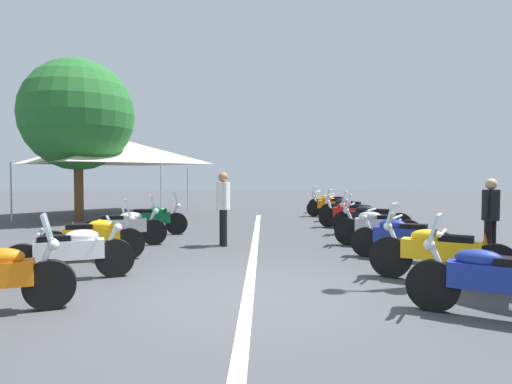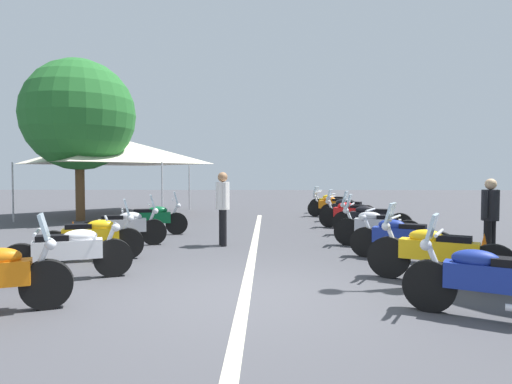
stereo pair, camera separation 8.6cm
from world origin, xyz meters
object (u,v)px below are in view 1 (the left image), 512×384
motorcycle_left_row_1 (71,252)px  traffic_cone_2 (485,251)px  motorcycle_right_row_8 (331,203)px  bystander_1 (223,203)px  motorcycle_right_row_5 (350,214)px  traffic_cone_1 (73,235)px  motorcycle_right_row_1 (438,252)px  bystander_2 (491,213)px  roadside_tree_1 (78,115)px  event_tent (112,150)px  motorcycle_left_row_3 (124,227)px  motorcycle_right_row_4 (370,219)px  motorcycle_right_row_0 (493,280)px  motorcycle_right_row_3 (377,227)px  motorcycle_right_row_7 (332,205)px  motorcycle_right_row_6 (346,209)px  motorcycle_left_row_4 (152,219)px  motorcycle_right_row_2 (401,237)px  motorcycle_left_row_2 (94,237)px

motorcycle_left_row_1 → traffic_cone_2: bearing=-13.2°
motorcycle_right_row_8 → bystander_1: size_ratio=1.08×
motorcycle_right_row_5 → traffic_cone_1: bearing=51.1°
motorcycle_right_row_1 → bystander_2: size_ratio=1.23×
motorcycle_right_row_8 → motorcycle_right_row_5: bearing=117.9°
traffic_cone_1 → roadside_tree_1: bearing=21.9°
motorcycle_left_row_1 → event_tent: size_ratio=0.32×
motorcycle_left_row_3 → motorcycle_right_row_8: (8.46, -6.10, -0.01)m
motorcycle_right_row_4 → bystander_2: size_ratio=1.27×
motorcycle_right_row_0 → motorcycle_right_row_5: (8.46, -0.01, 0.00)m
motorcycle_right_row_1 → motorcycle_right_row_3: motorcycle_right_row_1 is taller
motorcycle_right_row_4 → motorcycle_right_row_5: motorcycle_right_row_4 is taller
motorcycle_right_row_5 → motorcycle_right_row_7: (3.48, 0.03, -0.00)m
motorcycle_right_row_0 → motorcycle_right_row_6: bearing=-63.1°
motorcycle_right_row_7 → traffic_cone_2: 9.12m
motorcycle_left_row_4 → motorcycle_right_row_6: motorcycle_left_row_4 is taller
motorcycle_right_row_1 → bystander_1: bearing=-14.5°
motorcycle_right_row_4 → bystander_2: 3.68m
bystander_2 → motorcycle_left_row_4: bearing=-153.6°
motorcycle_right_row_7 → roadside_tree_1: roadside_tree_1 is taller
traffic_cone_2 → bystander_1: size_ratio=0.35×
motorcycle_right_row_3 → motorcycle_right_row_1: bearing=109.0°
motorcycle_right_row_2 → traffic_cone_1: bearing=17.4°
motorcycle_left_row_2 → event_tent: bearing=88.4°
motorcycle_left_row_4 → roadside_tree_1: bearing=120.7°
motorcycle_right_row_2 → motorcycle_right_row_4: 3.27m
motorcycle_right_row_7 → roadside_tree_1: (-1.48, 9.30, 3.33)m
motorcycle_left_row_1 → motorcycle_right_row_4: 7.78m
motorcycle_right_row_3 → bystander_2: bystander_2 is taller
motorcycle_right_row_1 → motorcycle_right_row_6: motorcycle_right_row_1 is taller
motorcycle_right_row_3 → event_tent: 11.86m
motorcycle_right_row_6 → roadside_tree_1: size_ratio=0.31×
motorcycle_left_row_2 → motorcycle_right_row_3: size_ratio=0.98×
motorcycle_left_row_1 → motorcycle_right_row_6: motorcycle_right_row_6 is taller
motorcycle_left_row_3 → motorcycle_right_row_0: motorcycle_right_row_0 is taller
motorcycle_right_row_6 → bystander_2: (-6.69, -1.52, 0.48)m
motorcycle_right_row_2 → motorcycle_right_row_6: motorcycle_right_row_6 is taller
motorcycle_right_row_2 → motorcycle_right_row_8: motorcycle_right_row_8 is taller
traffic_cone_1 → roadside_tree_1: size_ratio=0.11×
motorcycle_right_row_0 → motorcycle_left_row_4: bearing=-21.9°
motorcycle_right_row_4 → bystander_2: (-3.32, -1.51, 0.46)m
motorcycle_left_row_1 → motorcycle_right_row_4: motorcycle_right_row_4 is taller
motorcycle_left_row_1 → motorcycle_right_row_6: size_ratio=1.04×
motorcycle_right_row_1 → motorcycle_left_row_4: bearing=-12.9°
motorcycle_right_row_7 → motorcycle_left_row_1: bearing=89.3°
motorcycle_right_row_4 → motorcycle_right_row_8: size_ratio=1.09×
motorcycle_right_row_0 → event_tent: 15.62m
traffic_cone_1 → traffic_cone_2: (-1.92, -8.44, 0.00)m
roadside_tree_1 → traffic_cone_2: bearing=-125.2°
motorcycle_right_row_3 → roadside_tree_1: (5.40, 9.27, 3.32)m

